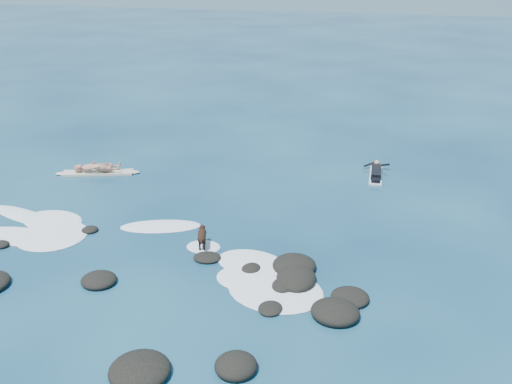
# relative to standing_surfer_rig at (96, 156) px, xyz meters

# --- Properties ---
(ground) EXTENTS (160.00, 160.00, 0.00)m
(ground) POSITION_rel_standing_surfer_rig_xyz_m (5.56, -6.27, -0.79)
(ground) COLOR #0A2642
(ground) RESTS_ON ground
(reef_rocks) EXTENTS (11.94, 7.25, 0.47)m
(reef_rocks) POSITION_rel_standing_surfer_rig_xyz_m (7.79, -8.06, -0.69)
(reef_rocks) COLOR black
(reef_rocks) RESTS_ON ground
(breaking_foam) EXTENTS (13.00, 8.50, 0.12)m
(breaking_foam) POSITION_rel_standing_surfer_rig_xyz_m (3.49, -6.41, -0.78)
(breaking_foam) COLOR white
(breaking_foam) RESTS_ON ground
(standing_surfer_rig) EXTENTS (3.45, 1.49, 2.01)m
(standing_surfer_rig) POSITION_rel_standing_surfer_rig_xyz_m (0.00, 0.00, 0.00)
(standing_surfer_rig) COLOR beige
(standing_surfer_rig) RESTS_ON ground
(paddling_surfer_rig) EXTENTS (1.12, 2.49, 0.43)m
(paddling_surfer_rig) POSITION_rel_standing_surfer_rig_xyz_m (11.38, 2.77, -0.64)
(paddling_surfer_rig) COLOR white
(paddling_surfer_rig) RESTS_ON ground
(dog) EXTENTS (0.47, 1.02, 0.67)m
(dog) POSITION_rel_standing_surfer_rig_xyz_m (6.51, -5.05, -0.35)
(dog) COLOR black
(dog) RESTS_ON ground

